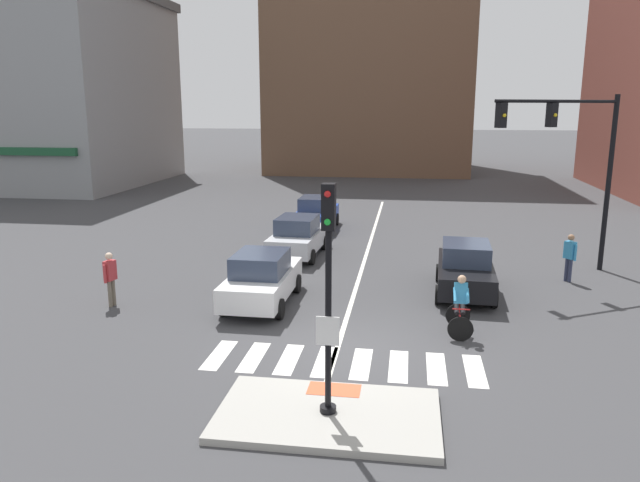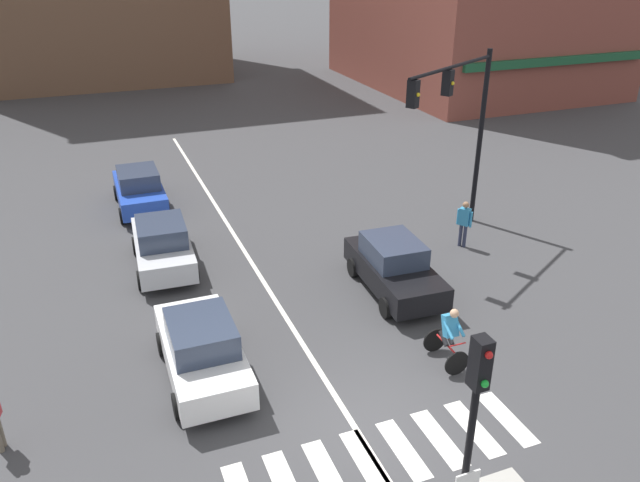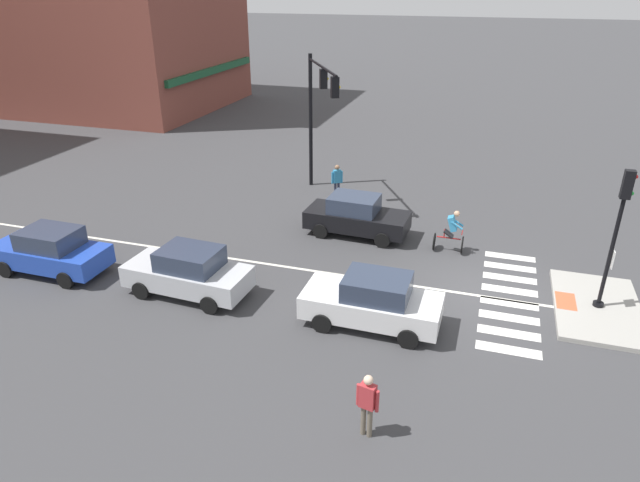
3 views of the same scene
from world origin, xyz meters
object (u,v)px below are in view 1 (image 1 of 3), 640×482
at_px(car_black_eastbound_mid, 465,269).
at_px(pedestrian_at_curb_left, 110,275).
at_px(traffic_light_mast, 576,151).
at_px(car_blue_westbound_distant, 316,213).
at_px(signal_pole, 328,279).
at_px(car_silver_westbound_far, 298,236).
at_px(car_white_westbound_near, 262,278).
at_px(cyclist, 460,303).
at_px(pedestrian_waiting_far_side, 570,254).

relative_size(car_black_eastbound_mid, pedestrian_at_curb_left, 2.50).
height_order(traffic_light_mast, car_blue_westbound_distant, traffic_light_mast).
bearing_deg(signal_pole, car_silver_westbound_far, 103.08).
bearing_deg(car_white_westbound_near, pedestrian_at_curb_left, -168.90).
bearing_deg(car_silver_westbound_far, pedestrian_at_curb_left, -122.37).
bearing_deg(cyclist, traffic_light_mast, 57.39).
height_order(car_blue_westbound_distant, pedestrian_waiting_far_side, pedestrian_waiting_far_side).
xyz_separation_m(car_silver_westbound_far, pedestrian_at_curb_left, (-4.43, -7.00, 0.17)).
xyz_separation_m(car_white_westbound_near, car_black_eastbound_mid, (6.23, 2.07, 0.00)).
bearing_deg(cyclist, car_white_westbound_near, 163.41).
bearing_deg(pedestrian_waiting_far_side, pedestrian_at_curb_left, -161.50).
bearing_deg(traffic_light_mast, car_black_eastbound_mid, -143.15).
relative_size(car_blue_westbound_distant, pedestrian_waiting_far_side, 2.46).
xyz_separation_m(traffic_light_mast, cyclist, (-4.24, -6.63, -3.56)).
height_order(car_black_eastbound_mid, pedestrian_waiting_far_side, pedestrian_waiting_far_side).
bearing_deg(pedestrian_at_curb_left, pedestrian_waiting_far_side, 18.50).
bearing_deg(car_blue_westbound_distant, pedestrian_at_curb_left, -109.30).
bearing_deg(signal_pole, pedestrian_at_curb_left, 142.23).
xyz_separation_m(car_white_westbound_near, car_blue_westbound_distant, (-0.11, 11.52, 0.00)).
xyz_separation_m(car_silver_westbound_far, pedestrian_waiting_far_side, (9.89, -2.20, 0.17)).
height_order(signal_pole, pedestrian_waiting_far_side, signal_pole).
bearing_deg(pedestrian_at_curb_left, signal_pole, -37.77).
xyz_separation_m(car_blue_westbound_distant, pedestrian_waiting_far_side, (9.99, -7.60, 0.17)).
distance_m(car_white_westbound_near, pedestrian_at_curb_left, 4.54).
bearing_deg(pedestrian_at_curb_left, car_blue_westbound_distant, 70.70).
distance_m(traffic_light_mast, pedestrian_at_curb_left, 15.96).
distance_m(signal_pole, car_blue_westbound_distant, 18.48).
bearing_deg(car_blue_westbound_distant, pedestrian_waiting_far_side, -37.25).
xyz_separation_m(traffic_light_mast, pedestrian_at_curb_left, (-14.47, -5.78, -3.45)).
height_order(car_silver_westbound_far, car_blue_westbound_distant, same).
distance_m(car_black_eastbound_mid, car_silver_westbound_far, 7.45).
distance_m(car_white_westbound_near, car_silver_westbound_far, 6.12).
bearing_deg(cyclist, car_black_eastbound_mid, 83.21).
relative_size(traffic_light_mast, pedestrian_waiting_far_side, 3.80).
xyz_separation_m(cyclist, pedestrian_at_curb_left, (-10.23, 0.85, 0.11)).
height_order(car_black_eastbound_mid, cyclist, cyclist).
height_order(car_white_westbound_near, car_silver_westbound_far, same).
xyz_separation_m(signal_pole, traffic_light_mast, (7.08, 11.51, 1.61)).
relative_size(car_silver_westbound_far, pedestrian_waiting_far_side, 2.50).
distance_m(car_black_eastbound_mid, car_blue_westbound_distant, 11.38).
bearing_deg(cyclist, signal_pole, -120.19).
height_order(car_blue_westbound_distant, pedestrian_at_curb_left, pedestrian_at_curb_left).
height_order(traffic_light_mast, car_black_eastbound_mid, traffic_light_mast).
bearing_deg(traffic_light_mast, car_white_westbound_near, -153.91).
bearing_deg(car_white_westbound_near, car_blue_westbound_distant, 90.56).
height_order(pedestrian_at_curb_left, pedestrian_waiting_far_side, same).
distance_m(signal_pole, traffic_light_mast, 13.60).
relative_size(car_white_westbound_near, cyclist, 2.45).
bearing_deg(cyclist, car_blue_westbound_distant, 113.99).
distance_m(signal_pole, car_white_westbound_near, 7.50).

